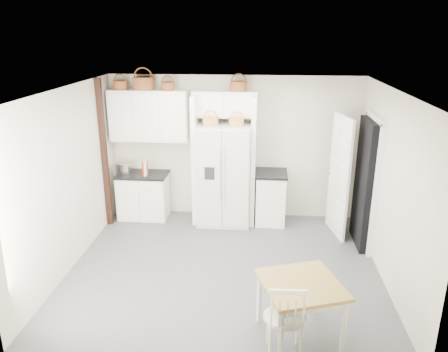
# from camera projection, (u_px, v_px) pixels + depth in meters

# --- Properties ---
(floor) EXTENTS (4.50, 4.50, 0.00)m
(floor) POSITION_uv_depth(u_px,v_px,m) (224.00, 267.00, 6.47)
(floor) COLOR #3C3C3F
(floor) RESTS_ON ground
(ceiling) EXTENTS (4.50, 4.50, 0.00)m
(ceiling) POSITION_uv_depth(u_px,v_px,m) (225.00, 90.00, 5.64)
(ceiling) COLOR white
(ceiling) RESTS_ON wall_back
(wall_back) EXTENTS (4.50, 0.00, 4.50)m
(wall_back) POSITION_uv_depth(u_px,v_px,m) (234.00, 148.00, 7.95)
(wall_back) COLOR beige
(wall_back) RESTS_ON floor
(wall_left) EXTENTS (0.00, 4.00, 4.00)m
(wall_left) POSITION_uv_depth(u_px,v_px,m) (68.00, 180.00, 6.25)
(wall_left) COLOR beige
(wall_left) RESTS_ON floor
(wall_right) EXTENTS (0.00, 4.00, 4.00)m
(wall_right) POSITION_uv_depth(u_px,v_px,m) (391.00, 190.00, 5.87)
(wall_right) COLOR beige
(wall_right) RESTS_ON floor
(refrigerator) EXTENTS (0.93, 0.75, 1.80)m
(refrigerator) POSITION_uv_depth(u_px,v_px,m) (224.00, 174.00, 7.75)
(refrigerator) COLOR silver
(refrigerator) RESTS_ON floor
(base_cab_left) EXTENTS (0.88, 0.56, 0.81)m
(base_cab_left) POSITION_uv_depth(u_px,v_px,m) (144.00, 196.00, 8.09)
(base_cab_left) COLOR white
(base_cab_left) RESTS_ON floor
(base_cab_right) EXTENTS (0.52, 0.62, 0.91)m
(base_cab_right) POSITION_uv_depth(u_px,v_px,m) (270.00, 198.00, 7.88)
(base_cab_right) COLOR white
(base_cab_right) RESTS_ON floor
(dining_table) EXTENTS (1.06, 1.06, 0.70)m
(dining_table) POSITION_uv_depth(u_px,v_px,m) (300.00, 310.00, 4.92)
(dining_table) COLOR olive
(dining_table) RESTS_ON floor
(windsor_chair) EXTENTS (0.47, 0.43, 0.94)m
(windsor_chair) POSITION_uv_depth(u_px,v_px,m) (285.00, 317.00, 4.61)
(windsor_chair) COLOR white
(windsor_chair) RESTS_ON floor
(counter_left) EXTENTS (0.92, 0.59, 0.04)m
(counter_left) POSITION_uv_depth(u_px,v_px,m) (142.00, 175.00, 7.95)
(counter_left) COLOR black
(counter_left) RESTS_ON base_cab_left
(counter_right) EXTENTS (0.56, 0.66, 0.04)m
(counter_right) POSITION_uv_depth(u_px,v_px,m) (271.00, 173.00, 7.72)
(counter_right) COLOR black
(counter_right) RESTS_ON base_cab_right
(toaster) EXTENTS (0.31, 0.21, 0.20)m
(toaster) POSITION_uv_depth(u_px,v_px,m) (123.00, 169.00, 7.90)
(toaster) COLOR silver
(toaster) RESTS_ON counter_left
(cookbook_red) EXTENTS (0.07, 0.18, 0.26)m
(cookbook_red) POSITION_uv_depth(u_px,v_px,m) (145.00, 168.00, 7.82)
(cookbook_red) COLOR maroon
(cookbook_red) RESTS_ON counter_left
(cookbook_cream) EXTENTS (0.05, 0.17, 0.26)m
(cookbook_cream) POSITION_uv_depth(u_px,v_px,m) (146.00, 168.00, 7.82)
(cookbook_cream) COLOR beige
(cookbook_cream) RESTS_ON counter_left
(basket_upper_a) EXTENTS (0.26, 0.26, 0.15)m
(basket_upper_a) POSITION_uv_depth(u_px,v_px,m) (120.00, 85.00, 7.59)
(basket_upper_a) COLOR brown
(basket_upper_a) RESTS_ON upper_cabinet
(basket_upper_b) EXTENTS (0.37, 0.37, 0.22)m
(basket_upper_b) POSITION_uv_depth(u_px,v_px,m) (143.00, 83.00, 7.55)
(basket_upper_b) COLOR brown
(basket_upper_b) RESTS_ON upper_cabinet
(basket_upper_c) EXTENTS (0.24, 0.24, 0.14)m
(basket_upper_c) POSITION_uv_depth(u_px,v_px,m) (168.00, 86.00, 7.52)
(basket_upper_c) COLOR brown
(basket_upper_c) RESTS_ON upper_cabinet
(basket_bridge_b) EXTENTS (0.29, 0.29, 0.16)m
(basket_bridge_b) POSITION_uv_depth(u_px,v_px,m) (239.00, 86.00, 7.42)
(basket_bridge_b) COLOR brown
(basket_bridge_b) RESTS_ON bridge_cabinet
(basket_fridge_a) EXTENTS (0.26, 0.26, 0.14)m
(basket_fridge_a) POSITION_uv_depth(u_px,v_px,m) (210.00, 122.00, 7.37)
(basket_fridge_a) COLOR #A25F3C
(basket_fridge_a) RESTS_ON refrigerator
(basket_fridge_b) EXTENTS (0.25, 0.25, 0.13)m
(basket_fridge_b) POSITION_uv_depth(u_px,v_px,m) (236.00, 122.00, 7.33)
(basket_fridge_b) COLOR #A25F3C
(basket_fridge_b) RESTS_ON refrigerator
(upper_cabinet) EXTENTS (1.40, 0.34, 0.90)m
(upper_cabinet) POSITION_uv_depth(u_px,v_px,m) (149.00, 115.00, 7.72)
(upper_cabinet) COLOR white
(upper_cabinet) RESTS_ON wall_back
(bridge_cabinet) EXTENTS (1.12, 0.34, 0.45)m
(bridge_cabinet) POSITION_uv_depth(u_px,v_px,m) (225.00, 104.00, 7.53)
(bridge_cabinet) COLOR white
(bridge_cabinet) RESTS_ON wall_back
(fridge_panel_left) EXTENTS (0.08, 0.60, 2.30)m
(fridge_panel_left) POSITION_uv_depth(u_px,v_px,m) (196.00, 159.00, 7.77)
(fridge_panel_left) COLOR white
(fridge_panel_left) RESTS_ON floor
(fridge_panel_right) EXTENTS (0.08, 0.60, 2.30)m
(fridge_panel_right) POSITION_uv_depth(u_px,v_px,m) (253.00, 161.00, 7.68)
(fridge_panel_right) COLOR white
(fridge_panel_right) RESTS_ON floor
(trim_post) EXTENTS (0.09, 0.09, 2.60)m
(trim_post) POSITION_uv_depth(u_px,v_px,m) (104.00, 155.00, 7.52)
(trim_post) COLOR black
(trim_post) RESTS_ON floor
(doorway_void) EXTENTS (0.18, 0.85, 2.05)m
(doorway_void) POSITION_uv_depth(u_px,v_px,m) (366.00, 184.00, 6.91)
(doorway_void) COLOR black
(doorway_void) RESTS_ON floor
(door_slab) EXTENTS (0.21, 0.79, 2.05)m
(door_slab) POSITION_uv_depth(u_px,v_px,m) (339.00, 176.00, 7.25)
(door_slab) COLOR white
(door_slab) RESTS_ON floor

